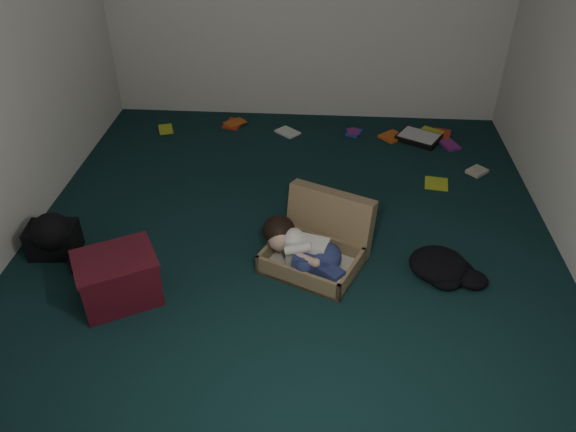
# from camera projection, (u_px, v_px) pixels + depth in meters

# --- Properties ---
(floor) EXTENTS (4.50, 4.50, 0.00)m
(floor) POSITION_uv_depth(u_px,v_px,m) (289.00, 242.00, 4.23)
(floor) COLOR black
(floor) RESTS_ON ground
(wall_front) EXTENTS (4.50, 0.00, 4.50)m
(wall_front) POSITION_uv_depth(u_px,v_px,m) (237.00, 364.00, 1.65)
(wall_front) COLOR white
(wall_front) RESTS_ON ground
(suitcase) EXTENTS (0.84, 0.83, 0.47)m
(suitcase) POSITION_uv_depth(u_px,v_px,m) (319.00, 243.00, 4.00)
(suitcase) COLOR olive
(suitcase) RESTS_ON floor
(person) EXTENTS (0.61, 0.53, 0.29)m
(person) POSITION_uv_depth(u_px,v_px,m) (304.00, 249.00, 3.88)
(person) COLOR white
(person) RESTS_ON suitcase
(maroon_bin) EXTENTS (0.63, 0.59, 0.35)m
(maroon_bin) POSITION_uv_depth(u_px,v_px,m) (118.00, 278.00, 3.64)
(maroon_bin) COLOR #4D0F1A
(maroon_bin) RESTS_ON floor
(backpack) EXTENTS (0.46, 0.38, 0.26)m
(backpack) POSITION_uv_depth(u_px,v_px,m) (53.00, 239.00, 4.06)
(backpack) COLOR black
(backpack) RESTS_ON floor
(clothing_pile) EXTENTS (0.52, 0.46, 0.14)m
(clothing_pile) POSITION_uv_depth(u_px,v_px,m) (456.00, 268.00, 3.88)
(clothing_pile) COLOR black
(clothing_pile) RESTS_ON floor
(paper_tray) EXTENTS (0.49, 0.45, 0.06)m
(paper_tray) POSITION_uv_depth(u_px,v_px,m) (419.00, 138.00, 5.57)
(paper_tray) COLOR black
(paper_tray) RESTS_ON floor
(book_scatter) EXTENTS (3.21, 1.28, 0.02)m
(book_scatter) POSITION_uv_depth(u_px,v_px,m) (363.00, 141.00, 5.54)
(book_scatter) COLOR #BFD325
(book_scatter) RESTS_ON floor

